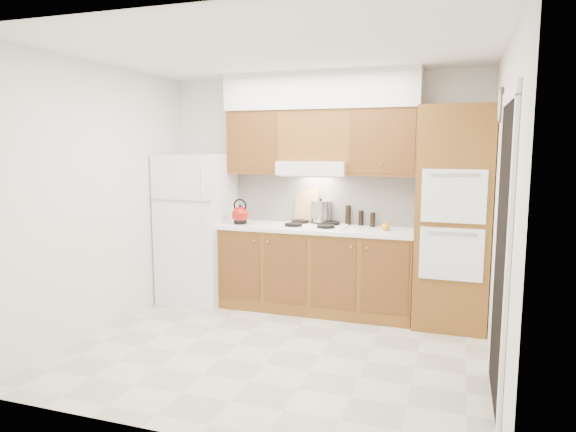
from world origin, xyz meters
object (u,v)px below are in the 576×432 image
at_px(oven_cabinet, 453,218).
at_px(kettle, 240,215).
at_px(stock_pot, 321,211).
at_px(fridge, 197,228).

xyz_separation_m(oven_cabinet, kettle, (-2.28, -0.07, -0.06)).
relative_size(kettle, stock_pot, 0.83).
bearing_deg(kettle, stock_pot, 36.05).
height_order(fridge, oven_cabinet, oven_cabinet).
bearing_deg(kettle, oven_cabinet, 19.53).
bearing_deg(fridge, kettle, -3.09).
relative_size(fridge, stock_pot, 7.62).
xyz_separation_m(oven_cabinet, stock_pot, (-1.42, 0.22, -0.02)).
relative_size(fridge, oven_cabinet, 0.78).
xyz_separation_m(fridge, stock_pot, (1.42, 0.25, 0.22)).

